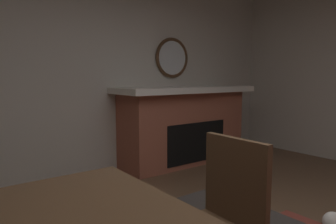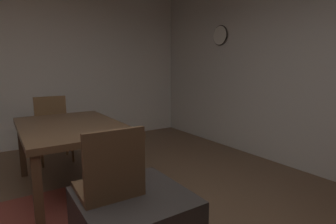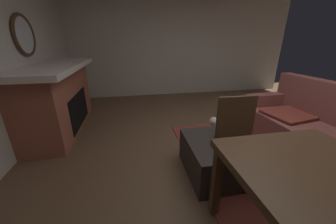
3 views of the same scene
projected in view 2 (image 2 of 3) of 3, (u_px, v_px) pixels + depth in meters
wall_right_window_side at (24, 64)px, 4.30m from camera, size 0.12×6.28×2.83m
ottoman_coffee_table at (134, 220)px, 1.99m from camera, size 0.80×0.79×0.41m
tv_remote at (123, 190)px, 1.99m from camera, size 0.09×0.17×0.02m
dining_table at (71, 131)px, 2.86m from camera, size 1.54×1.01×0.74m
dining_chair_east at (53, 125)px, 3.85m from camera, size 0.45×0.45×0.93m
dining_chair_west at (111, 181)px, 1.93m from camera, size 0.45×0.45×0.93m
wall_clock at (220, 35)px, 4.45m from camera, size 0.33×0.03×0.33m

